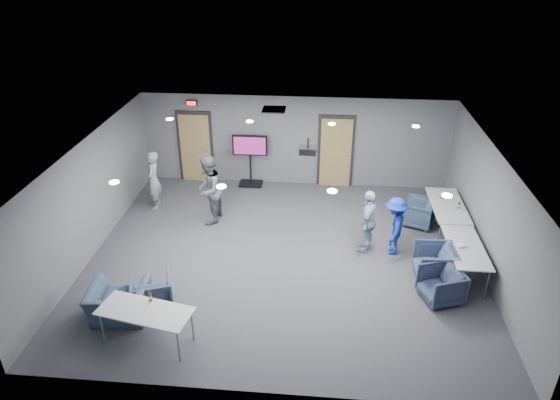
# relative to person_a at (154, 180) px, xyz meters

# --- Properties ---
(floor) EXTENTS (9.00, 9.00, 0.00)m
(floor) POSITION_rel_person_a_xyz_m (3.74, -2.11, -0.82)
(floor) COLOR #3B3E44
(floor) RESTS_ON ground
(ceiling) EXTENTS (9.00, 9.00, 0.00)m
(ceiling) POSITION_rel_person_a_xyz_m (3.74, -2.11, 1.88)
(ceiling) COLOR silver
(ceiling) RESTS_ON wall_back
(wall_back) EXTENTS (9.00, 0.02, 2.70)m
(wall_back) POSITION_rel_person_a_xyz_m (3.74, 1.89, 0.53)
(wall_back) COLOR slate
(wall_back) RESTS_ON floor
(wall_front) EXTENTS (9.00, 0.02, 2.70)m
(wall_front) POSITION_rel_person_a_xyz_m (3.74, -6.11, 0.53)
(wall_front) COLOR slate
(wall_front) RESTS_ON floor
(wall_left) EXTENTS (0.02, 8.00, 2.70)m
(wall_left) POSITION_rel_person_a_xyz_m (-0.76, -2.11, 0.53)
(wall_left) COLOR slate
(wall_left) RESTS_ON floor
(wall_right) EXTENTS (0.02, 8.00, 2.70)m
(wall_right) POSITION_rel_person_a_xyz_m (8.24, -2.11, 0.53)
(wall_right) COLOR slate
(wall_right) RESTS_ON floor
(door_left) EXTENTS (1.06, 0.17, 2.24)m
(door_left) POSITION_rel_person_a_xyz_m (0.74, 1.85, 0.25)
(door_left) COLOR black
(door_left) RESTS_ON wall_back
(door_right) EXTENTS (1.06, 0.17, 2.24)m
(door_right) POSITION_rel_person_a_xyz_m (4.94, 1.85, 0.25)
(door_right) COLOR black
(door_right) RESTS_ON wall_back
(exit_sign) EXTENTS (0.32, 0.08, 0.16)m
(exit_sign) POSITION_rel_person_a_xyz_m (0.74, 1.83, 1.63)
(exit_sign) COLOR black
(exit_sign) RESTS_ON wall_back
(hvac_diffuser) EXTENTS (0.60, 0.60, 0.03)m
(hvac_diffuser) POSITION_rel_person_a_xyz_m (3.24, 0.69, 1.87)
(hvac_diffuser) COLOR black
(hvac_diffuser) RESTS_ON ceiling
(downlights) EXTENTS (6.18, 3.78, 0.02)m
(downlights) POSITION_rel_person_a_xyz_m (3.74, -2.11, 1.87)
(downlights) COLOR white
(downlights) RESTS_ON ceiling
(person_a) EXTENTS (0.45, 0.63, 1.64)m
(person_a) POSITION_rel_person_a_xyz_m (0.00, 0.00, 0.00)
(person_a) COLOR #959795
(person_a) RESTS_ON floor
(person_b) EXTENTS (0.79, 0.96, 1.85)m
(person_b) POSITION_rel_person_a_xyz_m (1.66, -0.63, 0.11)
(person_b) COLOR #525A63
(person_b) RESTS_ON floor
(person_c) EXTENTS (0.64, 1.00, 1.59)m
(person_c) POSITION_rel_person_a_xyz_m (5.68, -1.65, -0.03)
(person_c) COLOR #97AFC3
(person_c) RESTS_ON floor
(person_d) EXTENTS (0.72, 1.02, 1.44)m
(person_d) POSITION_rel_person_a_xyz_m (6.29, -1.69, -0.10)
(person_d) COLOR navy
(person_d) RESTS_ON floor
(chair_right_a) EXTENTS (0.99, 0.98, 0.70)m
(chair_right_a) POSITION_rel_person_a_xyz_m (7.09, -0.31, -0.47)
(chair_right_a) COLOR #394D62
(chair_right_a) RESTS_ON floor
(chair_right_b) EXTENTS (0.87, 0.85, 0.76)m
(chair_right_b) POSITION_rel_person_a_xyz_m (7.09, -2.61, -0.44)
(chair_right_b) COLOR #3B4966
(chair_right_b) RESTS_ON floor
(chair_right_c) EXTENTS (0.99, 0.98, 0.71)m
(chair_right_c) POSITION_rel_person_a_xyz_m (7.09, -3.37, -0.46)
(chair_right_c) COLOR #313955
(chair_right_c) RESTS_ON floor
(chair_front_a) EXTENTS (1.03, 1.04, 0.74)m
(chair_front_a) POSITION_rel_person_a_xyz_m (1.22, -4.11, -0.45)
(chair_front_a) COLOR #3D4C69
(chair_front_a) RESTS_ON floor
(chair_front_b) EXTENTS (1.17, 1.05, 0.72)m
(chair_front_b) POSITION_rel_person_a_xyz_m (0.70, -4.51, -0.46)
(chair_front_b) COLOR #3D506A
(chair_front_b) RESTS_ON floor
(table_right_a) EXTENTS (0.81, 1.94, 0.73)m
(table_right_a) POSITION_rel_person_a_xyz_m (7.74, -0.54, -0.13)
(table_right_a) COLOR silver
(table_right_a) RESTS_ON floor
(table_right_b) EXTENTS (0.75, 1.80, 0.73)m
(table_right_b) POSITION_rel_person_a_xyz_m (7.74, -2.44, -0.13)
(table_right_b) COLOR silver
(table_right_b) RESTS_ON floor
(table_front_left) EXTENTS (1.82, 1.05, 0.73)m
(table_front_left) POSITION_rel_person_a_xyz_m (1.46, -5.11, -0.14)
(table_front_left) COLOR silver
(table_front_left) RESTS_ON floor
(bottle_front) EXTENTS (0.06, 0.06, 0.23)m
(bottle_front) POSITION_rel_person_a_xyz_m (1.49, -4.83, -0.00)
(bottle_front) COLOR #52350E
(bottle_front) RESTS_ON table_front_left
(bottle_right) EXTENTS (0.06, 0.06, 0.22)m
(bottle_right) POSITION_rel_person_a_xyz_m (7.96, -0.70, -0.01)
(bottle_right) COLOR #52350E
(bottle_right) RESTS_ON table_right_a
(snack_box) EXTENTS (0.20, 0.14, 0.04)m
(snack_box) POSITION_rel_person_a_xyz_m (7.67, -0.16, -0.07)
(snack_box) COLOR #DC5837
(snack_box) RESTS_ON table_right_a
(wrapper) EXTENTS (0.26, 0.22, 0.05)m
(wrapper) POSITION_rel_person_a_xyz_m (7.61, -2.45, -0.07)
(wrapper) COLOR white
(wrapper) RESTS_ON table_right_b
(tv_stand) EXTENTS (1.03, 0.49, 1.59)m
(tv_stand) POSITION_rel_person_a_xyz_m (2.42, 1.64, 0.08)
(tv_stand) COLOR black
(tv_stand) RESTS_ON floor
(projector) EXTENTS (0.40, 0.38, 0.37)m
(projector) POSITION_rel_person_a_xyz_m (4.21, -1.33, 1.58)
(projector) COLOR black
(projector) RESTS_ON ceiling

